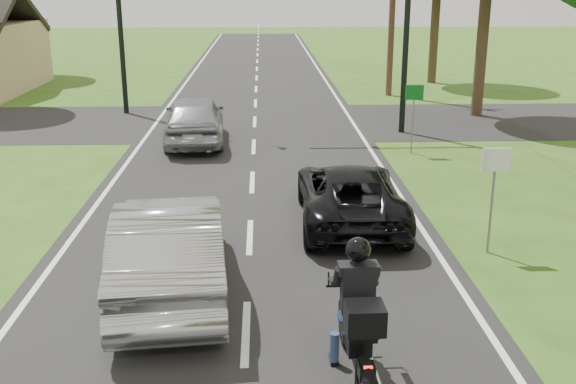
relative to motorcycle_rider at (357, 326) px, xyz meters
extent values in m
plane|color=#314F16|center=(-1.50, 1.31, -0.80)|extent=(140.00, 140.00, 0.00)
cube|color=black|center=(-1.50, 11.31, -0.79)|extent=(8.00, 100.00, 0.01)
cube|color=black|center=(-1.50, 17.31, -0.80)|extent=(60.00, 7.00, 0.01)
torus|color=black|center=(-0.02, 0.89, -0.44)|extent=(0.17, 0.72, 0.71)
cube|color=black|center=(-0.01, 0.19, -0.12)|extent=(0.33, 1.03, 0.32)
sphere|color=black|center=(-0.01, 0.45, 0.07)|extent=(0.37, 0.37, 0.37)
cube|color=black|center=(0.00, -0.19, 0.07)|extent=(0.38, 0.60, 0.11)
cube|color=#FF0C07|center=(0.02, -0.85, -0.10)|extent=(0.11, 0.03, 0.05)
cylinder|color=silver|center=(0.18, -0.40, -0.47)|extent=(0.12, 0.87, 0.10)
cylinder|color=black|center=(-0.02, 0.67, 0.27)|extent=(0.67, 0.05, 0.04)
cube|color=black|center=(0.01, -0.52, 0.40)|extent=(0.48, 0.44, 0.35)
cube|color=black|center=(0.00, 0.02, 0.54)|extent=(0.44, 0.25, 0.65)
sphere|color=black|center=(0.00, 0.10, 1.05)|extent=(0.32, 0.32, 0.32)
cylinder|color=navy|center=(-0.25, 0.37, -0.55)|extent=(0.13, 0.13, 0.49)
cylinder|color=navy|center=(0.23, 0.39, -0.55)|extent=(0.13, 0.13, 0.49)
imported|color=black|center=(0.68, 6.15, -0.14)|extent=(2.24, 4.72, 1.30)
imported|color=#AEAEB3|center=(-2.81, 2.80, 0.03)|extent=(2.24, 5.12, 1.64)
imported|color=#95979C|center=(-3.42, 13.93, 0.01)|extent=(2.16, 4.79, 1.60)
cylinder|color=black|center=(3.70, 15.31, 2.20)|extent=(0.20, 0.20, 6.00)
cylinder|color=black|center=(-6.70, 19.31, 2.20)|extent=(0.20, 0.20, 6.00)
cylinder|color=slate|center=(3.20, 4.31, 0.20)|extent=(0.05, 0.05, 2.00)
cube|color=silver|center=(3.20, 4.28, 1.10)|extent=(0.55, 0.04, 0.45)
cylinder|color=slate|center=(3.40, 12.31, 0.20)|extent=(0.05, 0.05, 2.00)
cube|color=#0C591E|center=(3.40, 12.28, 1.10)|extent=(0.55, 0.04, 0.45)
cylinder|color=#332316|center=(7.30, 18.31, 2.70)|extent=(0.44, 0.44, 7.00)
cylinder|color=#332316|center=(7.70, 27.31, 2.42)|extent=(0.44, 0.44, 6.44)
cylinder|color=#332316|center=(-15.50, 31.31, 2.56)|extent=(0.44, 0.44, 6.72)
camera|label=1|loc=(-1.21, -7.84, 4.33)|focal=42.00mm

